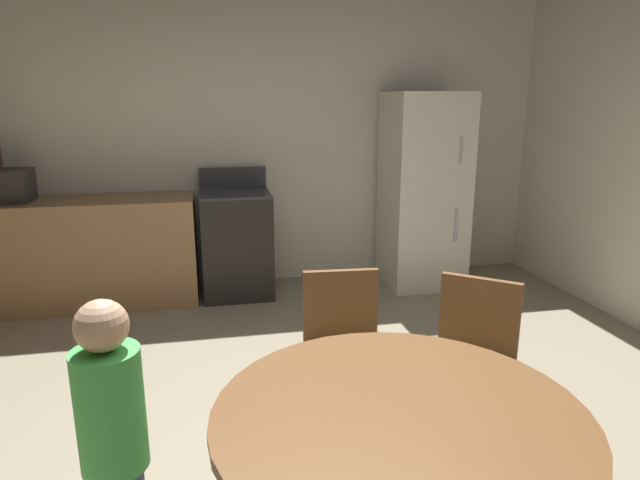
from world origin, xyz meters
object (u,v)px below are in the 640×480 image
dining_table (398,455)px  chair_northeast (471,359)px  oven_range (237,243)px  chair_north (344,348)px  microwave (1,186)px  person_child (114,445)px  refrigerator (423,191)px

dining_table → chair_northeast: chair_northeast is taller
oven_range → chair_north: bearing=-80.1°
oven_range → microwave: bearing=-179.9°
microwave → dining_table: microwave is taller
chair_north → oven_range: bearing=-166.1°
oven_range → person_child: (-0.56, -3.02, 0.11)m
chair_north → person_child: bearing=-49.7°
microwave → chair_northeast: size_ratio=0.51×
microwave → chair_northeast: bearing=-42.2°
chair_northeast → chair_north: same height
dining_table → chair_north: (0.07, 0.98, -0.10)m
dining_table → chair_north: chair_north is taller
refrigerator → microwave: bearing=179.2°
microwave → refrigerator: bearing=-0.8°
chair_northeast → person_child: 1.60m
dining_table → chair_north: bearing=86.0°
chair_north → dining_table: bearing=-0.0°
chair_northeast → chair_north: bearing=-72.0°
person_child → chair_north: bearing=53.1°
chair_northeast → chair_north: (-0.56, 0.23, 0.00)m
chair_north → chair_northeast: bearing=72.0°
dining_table → chair_northeast: (0.63, 0.75, -0.10)m
refrigerator → chair_northeast: (-0.74, -2.48, -0.38)m
microwave → chair_northeast: microwave is taller
microwave → person_child: microwave is taller
oven_range → microwave: microwave is taller
refrigerator → dining_table: refrigerator is taller
microwave → dining_table: 3.96m
chair_north → person_child: person_child is taller
person_child → chair_northeast: bearing=34.2°
chair_northeast → chair_north: 0.61m
refrigerator → dining_table: (-1.38, -3.23, -0.28)m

